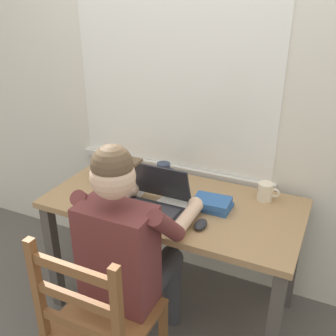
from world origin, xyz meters
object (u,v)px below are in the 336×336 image
(desk, at_px, (173,217))
(coffee_mug_white, at_px, (266,192))
(seated_person, at_px, (130,248))
(laptop, at_px, (154,200))
(book_stack_main, at_px, (111,175))
(book_stack_side, at_px, (212,204))
(wooden_chair, at_px, (100,325))
(landscape_photo_print, at_px, (178,189))
(computer_mouse, at_px, (201,224))
(coffee_mug_dark, at_px, (164,171))

(desk, distance_m, coffee_mug_white, 0.53)
(seated_person, distance_m, laptop, 0.31)
(book_stack_main, xyz_separation_m, book_stack_side, (0.67, -0.05, -0.01))
(wooden_chair, height_order, coffee_mug_white, wooden_chair)
(desk, height_order, book_stack_main, book_stack_main)
(seated_person, bearing_deg, coffee_mug_white, 52.67)
(coffee_mug_white, bearing_deg, landscape_photo_print, -170.06)
(desk, height_order, seated_person, seated_person)
(laptop, xyz_separation_m, computer_mouse, (0.29, -0.06, -0.04))
(seated_person, distance_m, book_stack_side, 0.51)
(coffee_mug_white, xyz_separation_m, book_stack_side, (-0.23, -0.21, -0.02))
(seated_person, bearing_deg, coffee_mug_dark, 101.58)
(coffee_mug_white, bearing_deg, computer_mouse, -119.05)
(computer_mouse, bearing_deg, desk, 141.39)
(seated_person, relative_size, landscape_photo_print, 9.69)
(landscape_photo_print, bearing_deg, book_stack_main, 175.30)
(laptop, height_order, computer_mouse, laptop)
(computer_mouse, height_order, coffee_mug_white, coffee_mug_white)
(desk, height_order, computer_mouse, computer_mouse)
(laptop, bearing_deg, landscape_photo_print, 84.74)
(desk, distance_m, laptop, 0.21)
(seated_person, relative_size, computer_mouse, 12.60)
(wooden_chair, bearing_deg, coffee_mug_dark, 98.12)
(desk, bearing_deg, landscape_photo_print, 104.50)
(wooden_chair, distance_m, coffee_mug_dark, 0.99)
(coffee_mug_dark, xyz_separation_m, book_stack_main, (-0.28, -0.16, -0.02))
(laptop, relative_size, coffee_mug_white, 2.73)
(desk, bearing_deg, laptop, -115.77)
(desk, xyz_separation_m, coffee_mug_dark, (-0.17, 0.22, 0.16))
(seated_person, xyz_separation_m, coffee_mug_dark, (-0.13, 0.65, 0.10))
(seated_person, xyz_separation_m, coffee_mug_white, (0.49, 0.64, 0.10))
(computer_mouse, distance_m, landscape_photo_print, 0.42)
(seated_person, height_order, computer_mouse, seated_person)
(book_stack_main, bearing_deg, coffee_mug_white, 9.90)
(computer_mouse, relative_size, book_stack_side, 0.49)
(laptop, bearing_deg, coffee_mug_dark, 107.20)
(wooden_chair, relative_size, laptop, 2.90)
(seated_person, distance_m, computer_mouse, 0.36)
(desk, xyz_separation_m, book_stack_main, (-0.45, 0.07, 0.14))
(computer_mouse, bearing_deg, seated_person, -138.22)
(seated_person, relative_size, book_stack_main, 6.17)
(computer_mouse, xyz_separation_m, book_stack_main, (-0.68, 0.25, 0.02))
(seated_person, distance_m, coffee_mug_white, 0.82)
(book_stack_main, bearing_deg, wooden_chair, -61.56)
(desk, bearing_deg, coffee_mug_dark, 126.74)
(coffee_mug_white, xyz_separation_m, coffee_mug_dark, (-0.62, 0.00, 0.00))
(computer_mouse, bearing_deg, laptop, 168.43)
(landscape_photo_print, bearing_deg, laptop, -109.80)
(laptop, bearing_deg, book_stack_side, 25.99)
(computer_mouse, relative_size, coffee_mug_dark, 0.83)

